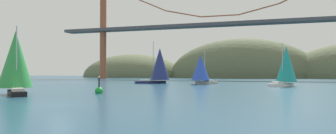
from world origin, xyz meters
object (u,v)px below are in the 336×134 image
(sailboat_blue_spinnaker, at_px, (201,68))
(sailboat_green_sail, at_px, (16,61))
(sailboat_teal_sail, at_px, (286,65))
(sailboat_navy_sail, at_px, (159,65))
(channel_buoy, at_px, (99,91))

(sailboat_blue_spinnaker, bearing_deg, sailboat_green_sail, -112.79)
(sailboat_teal_sail, bearing_deg, sailboat_navy_sail, 165.68)
(sailboat_navy_sail, height_order, sailboat_green_sail, sailboat_navy_sail)
(sailboat_green_sail, bearing_deg, sailboat_navy_sail, 83.47)
(channel_buoy, bearing_deg, sailboat_teal_sail, 48.83)
(sailboat_navy_sail, height_order, channel_buoy, sailboat_navy_sail)
(sailboat_blue_spinnaker, bearing_deg, channel_buoy, -101.83)
(sailboat_blue_spinnaker, relative_size, sailboat_green_sail, 0.90)
(sailboat_navy_sail, relative_size, sailboat_blue_spinnaker, 1.36)
(sailboat_green_sail, height_order, channel_buoy, sailboat_green_sail)
(sailboat_teal_sail, relative_size, channel_buoy, 3.33)
(sailboat_teal_sail, bearing_deg, sailboat_green_sail, -135.34)
(sailboat_blue_spinnaker, height_order, channel_buoy, sailboat_blue_spinnaker)
(sailboat_green_sail, bearing_deg, sailboat_teal_sail, 44.66)
(sailboat_blue_spinnaker, xyz_separation_m, sailboat_green_sail, (-16.39, -39.00, 0.68))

